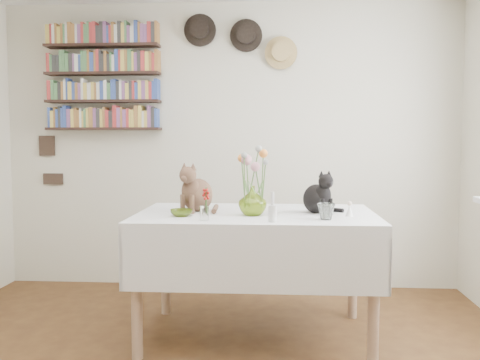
# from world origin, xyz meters

# --- Properties ---
(room) EXTENTS (4.08, 4.58, 2.58)m
(room) POSITION_xyz_m (0.00, 0.00, 1.25)
(room) COLOR brown
(room) RESTS_ON ground
(dining_table) EXTENTS (1.55, 1.00, 0.83)m
(dining_table) POSITION_xyz_m (0.29, 1.01, 0.62)
(dining_table) COLOR white
(dining_table) RESTS_ON room
(tabby_cat) EXTENTS (0.31, 0.35, 0.33)m
(tabby_cat) POSITION_xyz_m (-0.11, 1.07, 1.00)
(tabby_cat) COLOR brown
(tabby_cat) RESTS_ON dining_table
(black_cat) EXTENTS (0.29, 0.31, 0.29)m
(black_cat) POSITION_xyz_m (0.68, 1.03, 0.97)
(black_cat) COLOR black
(black_cat) RESTS_ON dining_table
(flower_vase) EXTENTS (0.19, 0.19, 0.19)m
(flower_vase) POSITION_xyz_m (0.27, 0.89, 0.92)
(flower_vase) COLOR #B3D043
(flower_vase) RESTS_ON dining_table
(green_bowl) EXTENTS (0.15, 0.15, 0.04)m
(green_bowl) POSITION_xyz_m (-0.17, 0.81, 0.85)
(green_bowl) COLOR #B3D043
(green_bowl) RESTS_ON dining_table
(drinking_glass) EXTENTS (0.13, 0.13, 0.10)m
(drinking_glass) POSITION_xyz_m (0.71, 0.73, 0.88)
(drinking_glass) COLOR white
(drinking_glass) RESTS_ON dining_table
(candlestick) EXTENTS (0.05, 0.05, 0.18)m
(candlestick) POSITION_xyz_m (0.39, 0.62, 0.89)
(candlestick) COLOR white
(candlestick) RESTS_ON dining_table
(berry_jar) EXTENTS (0.06, 0.06, 0.22)m
(berry_jar) POSITION_xyz_m (-0.01, 0.65, 0.93)
(berry_jar) COLOR white
(berry_jar) RESTS_ON dining_table
(porcelain_figurine) EXTENTS (0.05, 0.05, 0.10)m
(porcelain_figurine) POSITION_xyz_m (0.87, 0.88, 0.87)
(porcelain_figurine) COLOR white
(porcelain_figurine) RESTS_ON dining_table
(flower_bouquet) EXTENTS (0.17, 0.13, 0.39)m
(flower_bouquet) POSITION_xyz_m (0.27, 0.90, 1.17)
(flower_bouquet) COLOR #4C7233
(flower_bouquet) RESTS_ON flower_vase
(bookshelf_unit) EXTENTS (1.00, 0.16, 0.91)m
(bookshelf_unit) POSITION_xyz_m (-1.10, 2.16, 1.84)
(bookshelf_unit) COLOR black
(bookshelf_unit) RESTS_ON room
(wall_hats) EXTENTS (0.98, 0.09, 0.48)m
(wall_hats) POSITION_xyz_m (0.12, 2.19, 2.17)
(wall_hats) COLOR black
(wall_hats) RESTS_ON room
(wall_art_plaques) EXTENTS (0.21, 0.02, 0.44)m
(wall_art_plaques) POSITION_xyz_m (-1.63, 2.23, 1.12)
(wall_art_plaques) COLOR #38281E
(wall_art_plaques) RESTS_ON room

